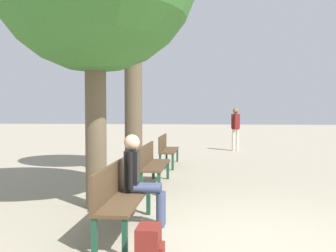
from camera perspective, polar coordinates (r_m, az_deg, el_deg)
The scene contains 7 objects.
ground_plane at distance 4.91m, azimuth 10.13°, elevation -16.90°, with size 80.00×80.00×0.00m, color gray.
bench_row_0 at distance 5.09m, azimuth -7.45°, elevation -9.93°, with size 0.43×1.80×0.90m.
bench_row_1 at distance 8.03m, azimuth -2.50°, elevation -5.39°, with size 0.43×1.80×0.90m.
bench_row_2 at distance 11.03m, azimuth -0.25°, elevation -3.28°, with size 0.43×1.80×0.90m.
person_seated at distance 5.32m, azimuth -4.26°, elevation -7.71°, with size 0.58×0.33×1.28m.
backpack at distance 4.03m, azimuth -2.87°, elevation -18.00°, with size 0.27×0.34×0.44m.
pedestrian_near at distance 15.32m, azimuth 10.25°, elevation -0.04°, with size 0.35×0.31×1.73m.
Camera 1 is at (-0.37, -4.63, 1.61)m, focal length 40.00 mm.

